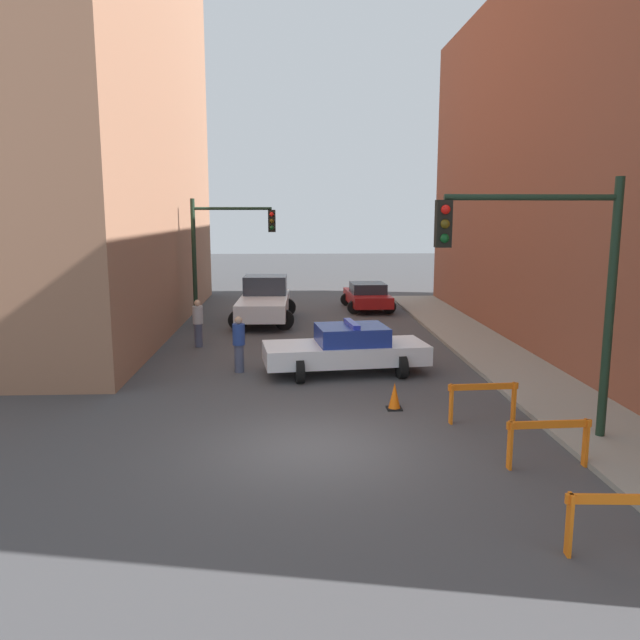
{
  "coord_description": "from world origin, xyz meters",
  "views": [
    {
      "loc": [
        -0.41,
        -11.78,
        4.63
      ],
      "look_at": [
        0.47,
        7.54,
        1.3
      ],
      "focal_mm": 35.0,
      "sensor_mm": 36.0,
      "label": 1
    }
  ],
  "objects_px": {
    "traffic_light_near": "(555,270)",
    "barrier_front": "(624,514)",
    "white_truck": "(264,301)",
    "traffic_cone": "(394,396)",
    "barrier_back": "(483,396)",
    "parked_car_near": "(367,296)",
    "traffic_light_far": "(221,243)",
    "barrier_mid": "(549,436)",
    "police_car": "(347,349)",
    "pedestrian_corner": "(198,323)",
    "pedestrian_crossing": "(239,343)"
  },
  "relations": [
    {
      "from": "traffic_cone",
      "to": "pedestrian_crossing",
      "type": "bearing_deg",
      "value": 136.99
    },
    {
      "from": "traffic_light_near",
      "to": "barrier_back",
      "type": "bearing_deg",
      "value": 126.65
    },
    {
      "from": "barrier_mid",
      "to": "barrier_back",
      "type": "relative_size",
      "value": 1.0
    },
    {
      "from": "barrier_front",
      "to": "police_car",
      "type": "bearing_deg",
      "value": 105.95
    },
    {
      "from": "traffic_light_near",
      "to": "barrier_front",
      "type": "height_order",
      "value": "traffic_light_near"
    },
    {
      "from": "parked_car_near",
      "to": "pedestrian_corner",
      "type": "bearing_deg",
      "value": -132.36
    },
    {
      "from": "pedestrian_corner",
      "to": "parked_car_near",
      "type": "bearing_deg",
      "value": 100.17
    },
    {
      "from": "white_truck",
      "to": "traffic_cone",
      "type": "relative_size",
      "value": 8.31
    },
    {
      "from": "traffic_light_near",
      "to": "police_car",
      "type": "height_order",
      "value": "traffic_light_near"
    },
    {
      "from": "pedestrian_crossing",
      "to": "pedestrian_corner",
      "type": "bearing_deg",
      "value": -13.1
    },
    {
      "from": "pedestrian_crossing",
      "to": "pedestrian_corner",
      "type": "distance_m",
      "value": 3.99
    },
    {
      "from": "barrier_front",
      "to": "barrier_mid",
      "type": "height_order",
      "value": "same"
    },
    {
      "from": "pedestrian_corner",
      "to": "barrier_mid",
      "type": "height_order",
      "value": "pedestrian_corner"
    },
    {
      "from": "white_truck",
      "to": "traffic_light_far",
      "type": "bearing_deg",
      "value": -154.51
    },
    {
      "from": "pedestrian_corner",
      "to": "barrier_back",
      "type": "height_order",
      "value": "pedestrian_corner"
    },
    {
      "from": "barrier_front",
      "to": "pedestrian_corner",
      "type": "bearing_deg",
      "value": 119.11
    },
    {
      "from": "police_car",
      "to": "traffic_light_near",
      "type": "bearing_deg",
      "value": -155.28
    },
    {
      "from": "police_car",
      "to": "barrier_back",
      "type": "bearing_deg",
      "value": -156.72
    },
    {
      "from": "police_car",
      "to": "traffic_cone",
      "type": "distance_m",
      "value": 3.59
    },
    {
      "from": "white_truck",
      "to": "barrier_mid",
      "type": "bearing_deg",
      "value": -68.35
    },
    {
      "from": "parked_car_near",
      "to": "pedestrian_crossing",
      "type": "height_order",
      "value": "pedestrian_crossing"
    },
    {
      "from": "police_car",
      "to": "barrier_mid",
      "type": "distance_m",
      "value": 7.68
    },
    {
      "from": "traffic_light_near",
      "to": "traffic_light_far",
      "type": "bearing_deg",
      "value": 120.04
    },
    {
      "from": "traffic_light_near",
      "to": "barrier_front",
      "type": "relative_size",
      "value": 3.25
    },
    {
      "from": "pedestrian_crossing",
      "to": "traffic_cone",
      "type": "bearing_deg",
      "value": -171.55
    },
    {
      "from": "traffic_light_near",
      "to": "barrier_mid",
      "type": "bearing_deg",
      "value": -110.12
    },
    {
      "from": "traffic_light_far",
      "to": "pedestrian_corner",
      "type": "xyz_separation_m",
      "value": [
        -0.38,
        -4.29,
        -2.54
      ]
    },
    {
      "from": "barrier_back",
      "to": "traffic_light_near",
      "type": "bearing_deg",
      "value": -53.35
    },
    {
      "from": "traffic_light_near",
      "to": "parked_car_near",
      "type": "relative_size",
      "value": 1.19
    },
    {
      "from": "pedestrian_corner",
      "to": "barrier_front",
      "type": "bearing_deg",
      "value": -10.59
    },
    {
      "from": "traffic_light_near",
      "to": "pedestrian_corner",
      "type": "relative_size",
      "value": 3.13
    },
    {
      "from": "police_car",
      "to": "parked_car_near",
      "type": "distance_m",
      "value": 12.24
    },
    {
      "from": "police_car",
      "to": "pedestrian_crossing",
      "type": "xyz_separation_m",
      "value": [
        -3.15,
        0.25,
        0.14
      ]
    },
    {
      "from": "traffic_light_far",
      "to": "police_car",
      "type": "relative_size",
      "value": 1.06
    },
    {
      "from": "traffic_light_near",
      "to": "traffic_light_far",
      "type": "distance_m",
      "value": 16.04
    },
    {
      "from": "white_truck",
      "to": "barrier_mid",
      "type": "relative_size",
      "value": 3.41
    },
    {
      "from": "police_car",
      "to": "traffic_cone",
      "type": "height_order",
      "value": "police_car"
    },
    {
      "from": "parked_car_near",
      "to": "white_truck",
      "type": "bearing_deg",
      "value": -149.06
    },
    {
      "from": "barrier_front",
      "to": "traffic_light_far",
      "type": "bearing_deg",
      "value": 112.01
    },
    {
      "from": "pedestrian_corner",
      "to": "traffic_light_near",
      "type": "bearing_deg",
      "value": 1.55
    },
    {
      "from": "pedestrian_crossing",
      "to": "barrier_mid",
      "type": "distance_m",
      "value": 9.58
    },
    {
      "from": "parked_car_near",
      "to": "barrier_mid",
      "type": "height_order",
      "value": "parked_car_near"
    },
    {
      "from": "parked_car_near",
      "to": "police_car",
      "type": "bearing_deg",
      "value": -101.93
    },
    {
      "from": "traffic_light_far",
      "to": "barrier_back",
      "type": "relative_size",
      "value": 3.25
    },
    {
      "from": "police_car",
      "to": "pedestrian_corner",
      "type": "bearing_deg",
      "value": 44.62
    },
    {
      "from": "white_truck",
      "to": "traffic_light_near",
      "type": "bearing_deg",
      "value": -65.15
    },
    {
      "from": "parked_car_near",
      "to": "barrier_back",
      "type": "distance_m",
      "value": 16.59
    },
    {
      "from": "white_truck",
      "to": "traffic_cone",
      "type": "xyz_separation_m",
      "value": [
        3.6,
        -12.38,
        -0.59
      ]
    },
    {
      "from": "barrier_front",
      "to": "white_truck",
      "type": "bearing_deg",
      "value": 106.56
    },
    {
      "from": "pedestrian_corner",
      "to": "barrier_back",
      "type": "xyz_separation_m",
      "value": [
        7.5,
        -8.36,
        -0.24
      ]
    }
  ]
}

